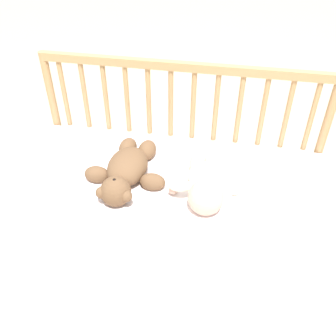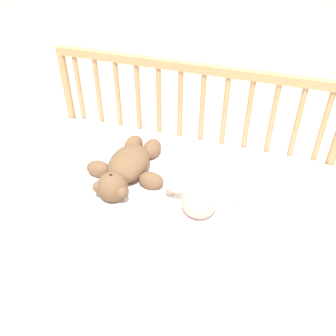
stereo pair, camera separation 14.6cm
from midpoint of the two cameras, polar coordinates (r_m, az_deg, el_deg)
ground_plane at (r=1.86m, az=-2.28°, el=-13.55°), size 12.00×12.00×0.00m
crib_mattress at (r=1.67m, az=-2.49°, el=-8.30°), size 1.27×0.59×0.50m
crib_rail at (r=1.69m, az=-0.40°, el=8.12°), size 1.27×0.04×0.85m
blanket at (r=1.49m, az=-3.79°, el=-2.01°), size 0.77×0.49×0.01m
teddy_bear at (r=1.48m, az=-9.18°, el=-0.41°), size 0.33×0.41×0.12m
baby at (r=1.40m, az=2.60°, el=-2.76°), size 0.27×0.36×0.13m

